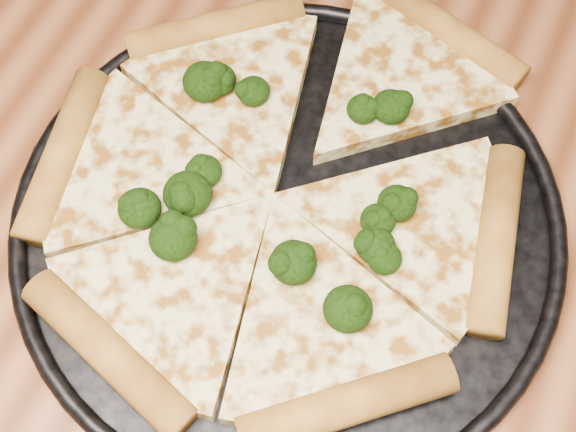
% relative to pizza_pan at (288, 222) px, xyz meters
% --- Properties ---
extents(pizza_pan, '(0.36, 0.36, 0.02)m').
position_rel_pizza_pan_xyz_m(pizza_pan, '(0.00, 0.00, 0.00)').
color(pizza_pan, black).
rests_on(pizza_pan, dining_table).
extents(pizza, '(0.34, 0.38, 0.03)m').
position_rel_pizza_pan_xyz_m(pizza, '(-0.01, 0.02, 0.01)').
color(pizza, '#EBDE90').
rests_on(pizza, pizza_pan).
extents(broccoli_florets, '(0.19, 0.18, 0.02)m').
position_rel_pizza_pan_xyz_m(broccoli_florets, '(-0.02, 0.01, 0.02)').
color(broccoli_florets, black).
rests_on(broccoli_florets, pizza).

